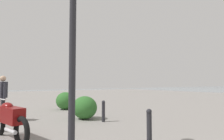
# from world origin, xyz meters

# --- Properties ---
(lamppost) EXTENTS (0.98, 0.28, 4.21)m
(lamppost) POSITION_xyz_m (4.14, 1.18, 2.79)
(lamppost) COLOR #232328
(lamppost) RESTS_ON ground
(motorcycle) EXTENTS (2.14, 0.61, 1.06)m
(motorcycle) POSITION_xyz_m (6.14, 2.04, 0.50)
(motorcycle) COLOR black
(motorcycle) RESTS_ON ground
(pedestrian) EXTENTS (0.61, 0.31, 1.71)m
(pedestrian) POSITION_xyz_m (8.96, 1.91, 0.99)
(pedestrian) COLOR black
(pedestrian) RESTS_ON ground
(bollard_near) EXTENTS (0.13, 0.13, 0.84)m
(bollard_near) POSITION_xyz_m (3.70, -0.56, 0.44)
(bollard_near) COLOR #232328
(bollard_near) RESTS_ON ground
(bollard_mid) EXTENTS (0.13, 0.13, 0.79)m
(bollard_mid) POSITION_xyz_m (6.68, -1.17, 0.41)
(bollard_mid) COLOR #232328
(bollard_mid) RESTS_ON ground
(shrub_low) EXTENTS (1.09, 0.98, 0.93)m
(shrub_low) POSITION_xyz_m (10.76, -1.30, 0.46)
(shrub_low) COLOR #2D6628
(shrub_low) RESTS_ON ground
(shrub_tall) EXTENTS (1.06, 0.96, 0.90)m
(shrub_tall) POSITION_xyz_m (7.59, -0.86, 0.45)
(shrub_tall) COLOR #2D6628
(shrub_tall) RESTS_ON ground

